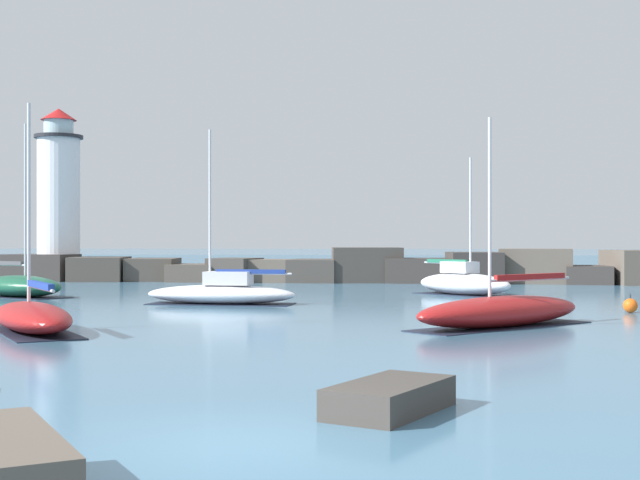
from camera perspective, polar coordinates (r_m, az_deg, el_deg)
ground_plane at (r=13.80m, az=-5.28°, el=-12.87°), size 600.00×600.00×0.00m
open_sea_beyond at (r=125.09m, az=5.45°, el=-1.41°), size 400.00×116.00×0.01m
breakwater_jetty at (r=64.83m, az=6.14°, el=-1.86°), size 58.77×6.93×2.53m
lighthouse at (r=71.18m, az=-16.39°, el=2.09°), size 4.31×4.31×13.18m
sailboat_moored_0 at (r=43.00m, az=-6.30°, el=-3.35°), size 7.43×2.70×8.40m
sailboat_moored_2 at (r=32.30m, az=11.54°, el=-4.47°), size 7.29×7.33×7.38m
sailboat_moored_3 at (r=31.54m, az=-17.95°, el=-4.67°), size 5.92×7.11×7.76m
sailboat_moored_4 at (r=50.48m, az=9.17°, el=-2.70°), size 6.09×5.95×7.66m
sailboat_moored_6 at (r=50.71m, az=-18.67°, el=-2.79°), size 6.56×4.99×9.32m
mooring_buoy_orange_near at (r=39.93m, az=19.25°, el=-3.98°), size 0.61×0.61×0.81m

